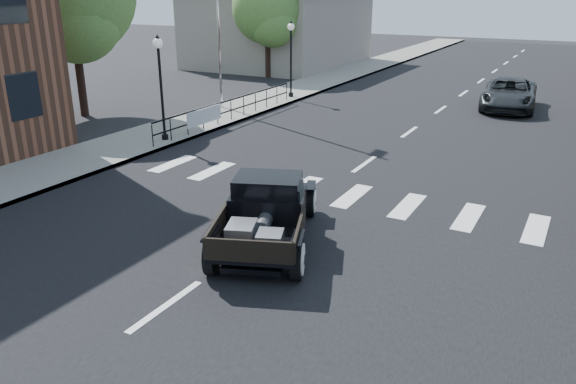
% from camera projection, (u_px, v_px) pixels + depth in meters
% --- Properties ---
extents(ground, '(120.00, 120.00, 0.00)m').
position_uv_depth(ground, '(252.00, 245.00, 12.79)').
color(ground, black).
rests_on(ground, ground).
extents(road, '(14.00, 80.00, 0.02)m').
position_uv_depth(road, '(429.00, 118.00, 25.17)').
color(road, black).
rests_on(road, ground).
extents(road_markings, '(12.00, 60.00, 0.06)m').
position_uv_depth(road_markings, '(393.00, 144.00, 21.05)').
color(road_markings, silver).
rests_on(road_markings, ground).
extents(sidewalk_left, '(3.00, 80.00, 0.15)m').
position_uv_depth(sidewalk_left, '(266.00, 100.00, 28.96)').
color(sidewalk_left, gray).
rests_on(sidewalk_left, ground).
extents(low_building_left, '(10.00, 12.00, 5.00)m').
position_uv_depth(low_building_left, '(280.00, 30.00, 41.77)').
color(low_building_left, gray).
rests_on(low_building_left, ground).
extents(railing, '(0.08, 10.00, 1.00)m').
position_uv_depth(railing, '(231.00, 108.00, 24.10)').
color(railing, black).
rests_on(railing, sidewalk_left).
extents(banner, '(0.04, 2.20, 0.60)m').
position_uv_depth(banner, '(205.00, 122.00, 22.48)').
color(banner, silver).
rests_on(banner, sidewalk_left).
extents(lamp_post_b, '(0.36, 0.36, 3.81)m').
position_uv_depth(lamp_post_b, '(161.00, 89.00, 20.45)').
color(lamp_post_b, black).
rests_on(lamp_post_b, sidewalk_left).
extents(lamp_post_c, '(0.36, 0.36, 3.81)m').
position_uv_depth(lamp_post_c, '(291.00, 59.00, 28.70)').
color(lamp_post_c, black).
rests_on(lamp_post_c, sidewalk_left).
extents(big_tree_near, '(5.53, 5.53, 8.13)m').
position_uv_depth(big_tree_near, '(74.00, 23.00, 24.28)').
color(big_tree_near, '#4B7331').
rests_on(big_tree_near, ground).
extents(big_tree_far, '(4.45, 4.45, 6.53)m').
position_uv_depth(big_tree_far, '(268.00, 25.00, 35.43)').
color(big_tree_far, '#4B7331').
rests_on(big_tree_far, ground).
extents(hotrod_pickup, '(3.64, 5.03, 1.58)m').
position_uv_depth(hotrod_pickup, '(267.00, 211.00, 12.64)').
color(hotrod_pickup, black).
rests_on(hotrod_pickup, ground).
extents(second_car, '(2.81, 5.32, 1.43)m').
position_uv_depth(second_car, '(509.00, 94.00, 26.81)').
color(second_car, black).
rests_on(second_car, ground).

